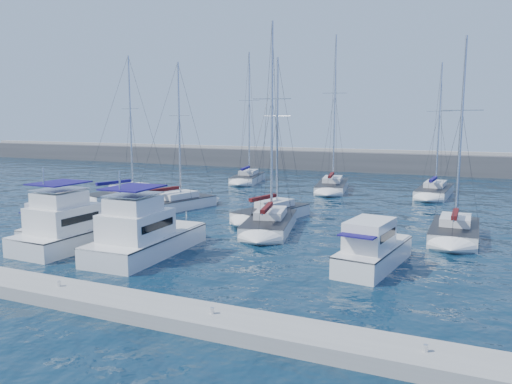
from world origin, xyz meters
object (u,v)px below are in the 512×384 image
at_px(sailboat_back_a, 248,178).
at_px(sailboat_back_c, 434,191).
at_px(motor_yacht_stbd_inner, 143,237).
at_px(motor_yacht_stbd_outer, 372,251).
at_px(sailboat_mid_d, 270,223).
at_px(motor_yacht_port_inner, 72,229).
at_px(sailboat_mid_e, 455,231).
at_px(sailboat_mid_a, 126,195).
at_px(sailboat_mid_b, 175,204).
at_px(sailboat_back_b, 332,186).
at_px(motor_yacht_port_outer, 58,226).
at_px(sailboat_mid_c, 272,213).

xyz_separation_m(sailboat_back_a, sailboat_back_c, (23.34, -2.75, -0.04)).
height_order(motor_yacht_stbd_inner, motor_yacht_stbd_outer, motor_yacht_stbd_inner).
bearing_deg(sailboat_mid_d, motor_yacht_port_inner, -149.02).
height_order(motor_yacht_stbd_inner, sailboat_mid_d, sailboat_mid_d).
relative_size(motor_yacht_stbd_inner, sailboat_back_c, 0.60).
xyz_separation_m(sailboat_mid_e, sailboat_back_c, (-2.86, 19.88, -0.01)).
height_order(motor_yacht_stbd_outer, sailboat_mid_e, sailboat_mid_e).
height_order(sailboat_mid_a, sailboat_mid_b, sailboat_mid_a).
relative_size(motor_yacht_stbd_outer, sailboat_back_b, 0.40).
bearing_deg(sailboat_back_c, sailboat_mid_a, -148.19).
distance_m(motor_yacht_port_outer, sailboat_mid_b, 13.23).
xyz_separation_m(motor_yacht_port_inner, sailboat_mid_c, (8.45, 13.53, -0.61)).
bearing_deg(sailboat_mid_b, motor_yacht_port_inner, -67.94).
distance_m(sailboat_mid_c, sailboat_mid_e, 14.15).
xyz_separation_m(sailboat_mid_a, sailboat_back_a, (5.18, 18.32, 0.03)).
bearing_deg(sailboat_back_c, motor_yacht_port_inner, -118.24).
distance_m(sailboat_mid_e, sailboat_back_c, 20.09).
height_order(sailboat_mid_c, sailboat_back_b, sailboat_back_b).
bearing_deg(sailboat_mid_c, sailboat_back_c, 72.67).
bearing_deg(sailboat_back_c, sailboat_mid_e, -78.62).
bearing_deg(sailboat_mid_e, sailboat_mid_b, 175.65).
distance_m(motor_yacht_port_outer, sailboat_back_b, 32.65).
distance_m(motor_yacht_stbd_inner, sailboat_mid_d, 10.34).
bearing_deg(sailboat_mid_c, sailboat_mid_a, -176.49).
bearing_deg(sailboat_back_b, motor_yacht_port_inner, -115.09).
xyz_separation_m(sailboat_mid_c, sailboat_back_a, (-12.11, 21.43, 0.03)).
xyz_separation_m(motor_yacht_port_inner, motor_yacht_stbd_inner, (5.46, 0.22, -0.00)).
height_order(sailboat_mid_a, sailboat_mid_d, sailboat_mid_d).
bearing_deg(motor_yacht_port_outer, sailboat_back_a, 81.69).
bearing_deg(sailboat_back_c, sailboat_mid_b, -136.43).
bearing_deg(motor_yacht_stbd_inner, sailboat_mid_b, 114.67).
distance_m(motor_yacht_port_outer, sailboat_back_c, 38.13).
bearing_deg(motor_yacht_stbd_outer, sailboat_mid_d, 152.12).
bearing_deg(sailboat_mid_c, motor_yacht_port_outer, -116.86).
distance_m(sailboat_mid_e, sailboat_back_a, 34.63).
bearing_deg(motor_yacht_port_inner, motor_yacht_stbd_outer, 11.64).
height_order(sailboat_back_b, sailboat_back_c, sailboat_back_b).
bearing_deg(sailboat_back_b, sailboat_back_a, 155.51).
relative_size(motor_yacht_stbd_inner, motor_yacht_stbd_outer, 1.22).
bearing_deg(motor_yacht_stbd_inner, sailboat_mid_c, 75.70).
bearing_deg(sailboat_back_c, sailboat_back_b, -174.90).
bearing_deg(sailboat_mid_a, sailboat_back_a, 90.45).
height_order(motor_yacht_port_outer, sailboat_mid_e, sailboat_mid_e).
bearing_deg(motor_yacht_port_outer, sailboat_mid_c, 38.77).
xyz_separation_m(motor_yacht_stbd_outer, sailboat_mid_d, (-8.75, 6.32, -0.41)).
bearing_deg(motor_yacht_port_outer, sailboat_mid_b, 75.88).
height_order(motor_yacht_port_outer, motor_yacht_stbd_outer, same).
xyz_separation_m(sailboat_mid_d, sailboat_back_a, (-13.57, 25.42, 0.02)).
height_order(motor_yacht_port_outer, sailboat_back_a, sailboat_back_a).
bearing_deg(motor_yacht_stbd_inner, motor_yacht_port_inner, -179.30).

